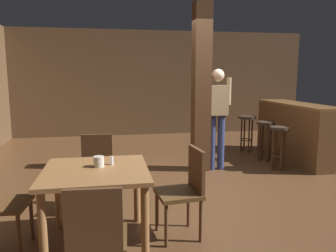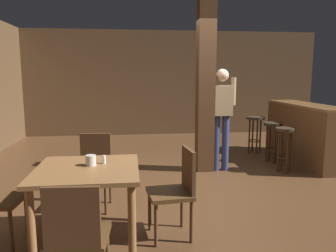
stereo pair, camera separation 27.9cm
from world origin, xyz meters
name	(u,v)px [view 1 (the left image)]	position (x,y,z in m)	size (l,w,h in m)	color
ground_plane	(212,186)	(0.00, 0.00, 0.00)	(10.80, 10.80, 0.00)	#4C301C
wall_back	(162,83)	(0.00, 4.50, 1.40)	(8.00, 0.10, 2.80)	brown
pillar	(201,88)	(0.07, 0.89, 1.40)	(0.28, 0.28, 2.80)	#4C301C
dining_table	(96,181)	(-1.60, -1.38, 0.63)	(0.97, 0.97, 0.74)	brown
chair_east	(185,187)	(-0.73, -1.36, 0.51)	(0.46, 0.46, 0.89)	#4C3319
chair_north	(96,168)	(-1.64, -0.50, 0.51)	(0.46, 0.46, 0.89)	#4C3319
chair_south	(96,237)	(-1.58, -2.25, 0.51)	(0.44, 0.44, 0.89)	#4C3319
napkin_cup	(99,162)	(-1.57, -1.30, 0.80)	(0.10, 0.10, 0.10)	beige
salt_shaker	(112,160)	(-1.45, -1.24, 0.79)	(0.03, 0.03, 0.08)	silver
standing_person	(217,112)	(0.34, 0.85, 1.00)	(0.47, 0.22, 1.72)	tan
bar_counter	(292,131)	(2.02, 1.30, 0.55)	(0.56, 2.17, 1.08)	brown
bar_stool_near	(279,138)	(1.38, 0.63, 0.55)	(0.32, 0.32, 0.75)	#2D2319
bar_stool_mid	(265,132)	(1.43, 1.24, 0.56)	(0.33, 0.33, 0.75)	#2D2319
bar_stool_far	(247,125)	(1.39, 1.98, 0.58)	(0.37, 0.37, 0.77)	#2D2319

